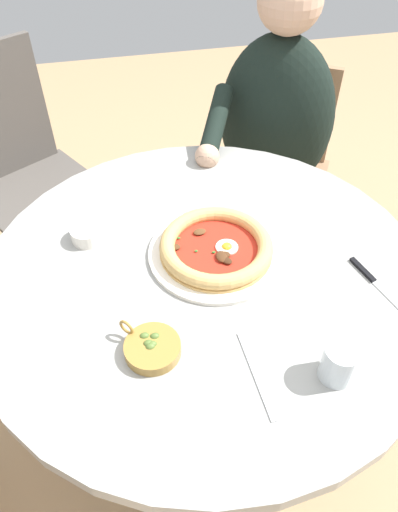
% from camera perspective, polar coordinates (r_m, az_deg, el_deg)
% --- Properties ---
extents(ground_plane, '(6.00, 6.00, 0.02)m').
position_cam_1_polar(ground_plane, '(1.67, 0.54, -19.08)').
color(ground_plane, tan).
extents(dining_table, '(1.00, 1.00, 0.72)m').
position_cam_1_polar(dining_table, '(1.15, 0.74, -5.76)').
color(dining_table, '#999993').
rests_on(dining_table, ground).
extents(pizza_on_plate, '(0.31, 0.31, 0.04)m').
position_cam_1_polar(pizza_on_plate, '(1.07, 2.06, 0.95)').
color(pizza_on_plate, white).
rests_on(pizza_on_plate, dining_table).
extents(water_glass, '(0.06, 0.06, 0.08)m').
position_cam_1_polar(water_glass, '(0.90, 16.40, -12.40)').
color(water_glass, silver).
rests_on(water_glass, dining_table).
extents(steak_knife, '(0.06, 0.20, 0.01)m').
position_cam_1_polar(steak_knife, '(1.09, 20.13, -2.73)').
color(steak_knife, silver).
rests_on(steak_knife, dining_table).
extents(ramekin_capers, '(0.08, 0.08, 0.03)m').
position_cam_1_polar(ramekin_capers, '(1.14, -13.29, 2.68)').
color(ramekin_capers, white).
rests_on(ramekin_capers, dining_table).
extents(olive_pan, '(0.11, 0.11, 0.05)m').
position_cam_1_polar(olive_pan, '(0.91, -5.70, -10.88)').
color(olive_pan, olive).
rests_on(olive_pan, dining_table).
extents(fork_utensil, '(0.02, 0.19, 0.00)m').
position_cam_1_polar(fork_utensil, '(0.90, 6.81, -13.91)').
color(fork_utensil, '#BCBCC1').
rests_on(fork_utensil, dining_table).
extents(diner_person, '(0.53, 0.44, 1.16)m').
position_cam_1_polar(diner_person, '(1.72, 8.32, 9.95)').
color(diner_person, '#282833').
rests_on(diner_person, ground).
extents(cafe_chair_diner, '(0.52, 0.52, 0.82)m').
position_cam_1_polar(cafe_chair_diner, '(1.84, 9.29, 11.63)').
color(cafe_chair_diner, '#957050').
rests_on(cafe_chair_diner, ground).
extents(cafe_chair_spare_far, '(0.53, 0.53, 0.93)m').
position_cam_1_polar(cafe_chair_spare_far, '(1.79, -20.49, 10.42)').
color(cafe_chair_spare_far, '#504A45').
rests_on(cafe_chair_spare_far, ground).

